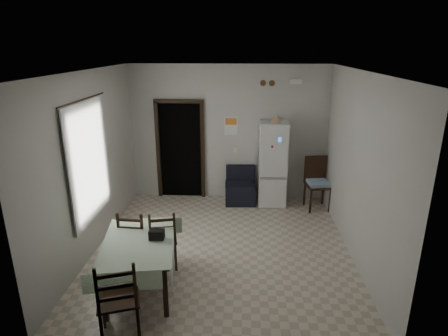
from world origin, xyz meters
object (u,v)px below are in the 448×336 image
Objects in this scene: dining_table at (140,265)px; dining_chair_far_right at (163,238)px; navy_seat at (240,186)px; corner_chair at (318,184)px; dining_chair_near_head at (118,298)px; fridge at (273,164)px; dining_chair_far_left at (136,238)px.

dining_chair_far_right is (0.20, 0.59, 0.11)m from dining_table.
navy_seat is 2.76m from dining_chair_far_right.
dining_chair_near_head is (-2.92, -3.79, -0.01)m from corner_chair.
corner_chair is at bearing 35.00° from dining_table.
dining_chair_near_head is at bearing -98.79° from dining_table.
fridge is 1.64× the size of corner_chair.
dining_chair_far_right is at bearing -170.68° from dining_chair_far_left.
fridge reaches higher than dining_chair_far_right.
dining_chair_far_left reaches higher than dining_table.
dining_table is 1.33× the size of dining_chair_near_head.
fridge is 0.84m from navy_seat.
fridge is 4.51m from dining_chair_near_head.
dining_chair_near_head is (-2.00, -4.03, -0.35)m from fridge.
dining_chair_far_left is 1.48m from dining_chair_near_head.
dining_table is at bearing -107.97° from dining_chair_near_head.
dining_chair_near_head reaches higher than dining_table.
dining_table is at bearing 58.87° from dining_chair_far_right.
corner_chair is 1.01× the size of dining_chair_near_head.
fridge reaches higher than dining_chair_far_left.
corner_chair is 4.11m from dining_table.
navy_seat is (-0.67, 0.00, -0.50)m from fridge.
dining_chair_far_right is 0.89× the size of dining_chair_near_head.
corner_chair reaches higher than dining_chair_near_head.
dining_chair_near_head reaches higher than dining_chair_far_right.
navy_seat is at bearing 162.16° from corner_chair.
dining_chair_far_left reaches higher than navy_seat.
navy_seat is at bearing -126.84° from dining_chair_near_head.
dining_chair_far_left is at bearing -124.39° from navy_seat.
dining_chair_far_left is at bearing -152.95° from corner_chair.
fridge reaches higher than dining_chair_near_head.
dining_chair_near_head is at bearing -116.93° from fridge.
corner_chair reaches higher than dining_table.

